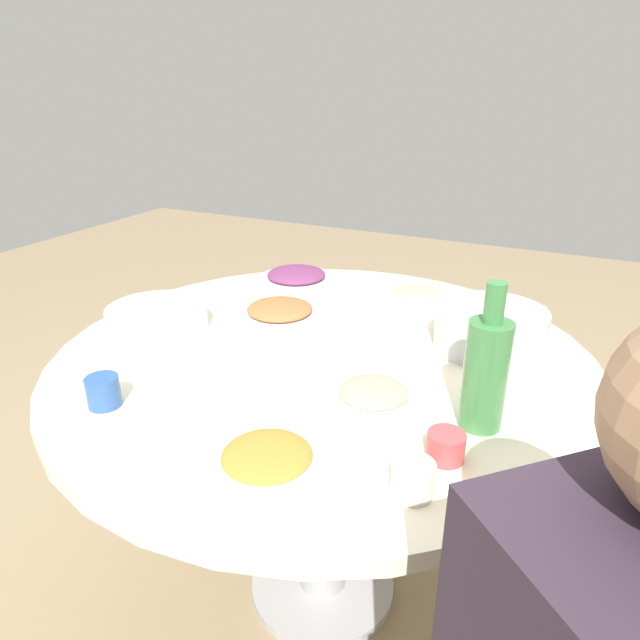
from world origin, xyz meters
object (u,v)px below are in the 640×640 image
at_px(tea_cup_near, 413,479).
at_px(tea_cup_far, 103,392).
at_px(rice_bowl, 490,328).
at_px(soup_bowl, 157,318).
at_px(green_bottle, 486,371).
at_px(dish_tofu_braise, 267,460).
at_px(dish_stirfry, 280,312).
at_px(dish_eggplant, 296,277).
at_px(round_dining_table, 323,398).
at_px(dish_shrimp, 374,395).
at_px(dish_noodles, 417,296).
at_px(tea_cup_side, 446,446).

bearing_deg(tea_cup_near, tea_cup_far, 91.34).
bearing_deg(tea_cup_far, rice_bowl, -46.91).
relative_size(soup_bowl, green_bottle, 0.94).
relative_size(dish_tofu_braise, tea_cup_far, 3.04).
xyz_separation_m(dish_stirfry, green_bottle, (-0.29, -0.59, 0.10)).
distance_m(rice_bowl, green_bottle, 0.35).
bearing_deg(green_bottle, dish_tofu_braise, 134.32).
distance_m(dish_eggplant, dish_stirfry, 0.29).
bearing_deg(round_dining_table, tea_cup_far, 144.51).
xyz_separation_m(dish_eggplant, tea_cup_near, (-0.80, -0.62, 0.01)).
relative_size(dish_tofu_braise, green_bottle, 0.71).
height_order(dish_stirfry, dish_tofu_braise, dish_stirfry).
relative_size(dish_shrimp, tea_cup_far, 2.98).
bearing_deg(dish_noodles, dish_eggplant, 92.08).
height_order(rice_bowl, dish_shrimp, rice_bowl).
height_order(dish_shrimp, dish_tofu_braise, dish_tofu_braise).
xyz_separation_m(rice_bowl, dish_tofu_braise, (-0.63, 0.25, -0.03)).
relative_size(round_dining_table, dish_tofu_braise, 6.36).
relative_size(rice_bowl, dish_stirfry, 1.14).
height_order(round_dining_table, dish_shrimp, dish_shrimp).
xyz_separation_m(dish_shrimp, dish_tofu_braise, (-0.27, 0.08, 0.00)).
bearing_deg(green_bottle, soup_bowl, 84.08).
xyz_separation_m(soup_bowl, dish_noodles, (0.49, -0.55, -0.01)).
distance_m(dish_eggplant, dish_noodles, 0.39).
bearing_deg(round_dining_table, dish_stirfry, 55.25).
bearing_deg(dish_eggplant, tea_cup_near, -141.87).
bearing_deg(rice_bowl, tea_cup_far, 133.09).
relative_size(dish_shrimp, dish_stirfry, 0.85).
relative_size(round_dining_table, soup_bowl, 4.78).
xyz_separation_m(round_dining_table, soup_bowl, (-0.06, 0.44, 0.16)).
relative_size(rice_bowl, dish_tofu_braise, 1.31).
height_order(green_bottle, tea_cup_near, green_bottle).
bearing_deg(tea_cup_near, dish_eggplant, 38.13).
xyz_separation_m(rice_bowl, tea_cup_side, (-0.47, -0.01, -0.03)).
relative_size(dish_noodles, dish_tofu_braise, 1.02).
bearing_deg(dish_noodles, dish_tofu_braise, 179.99).
height_order(dish_noodles, tea_cup_side, tea_cup_side).
distance_m(round_dining_table, dish_noodles, 0.46).
bearing_deg(tea_cup_far, dish_tofu_braise, -94.60).
relative_size(tea_cup_near, tea_cup_far, 1.04).
xyz_separation_m(round_dining_table, tea_cup_near, (-0.39, -0.34, 0.16)).
xyz_separation_m(dish_noodles, green_bottle, (-0.57, -0.29, 0.10)).
distance_m(round_dining_table, dish_eggplant, 0.52).
distance_m(tea_cup_near, tea_cup_far, 0.63).
bearing_deg(dish_tofu_braise, green_bottle, -45.68).
bearing_deg(round_dining_table, green_bottle, -110.98).
xyz_separation_m(rice_bowl, tea_cup_near, (-0.58, 0.01, -0.02)).
bearing_deg(dish_stirfry, tea_cup_far, 170.13).
relative_size(dish_stirfry, tea_cup_near, 3.35).
relative_size(dish_stirfry, dish_tofu_braise, 1.15).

